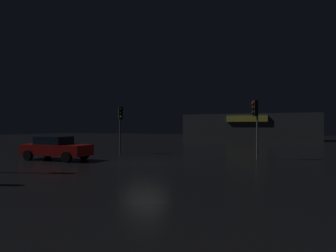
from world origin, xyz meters
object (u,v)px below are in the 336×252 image
at_px(traffic_signal_cross_left, 120,119).
at_px(car_near, 56,148).
at_px(store_building, 249,127).
at_px(traffic_signal_opposite, 255,115).

bearing_deg(traffic_signal_cross_left, car_near, -104.72).
relative_size(store_building, traffic_signal_opposite, 5.35).
bearing_deg(car_near, traffic_signal_opposite, 25.05).
xyz_separation_m(store_building, traffic_signal_opposite, (3.68, -27.84, 0.82)).
relative_size(traffic_signal_opposite, car_near, 0.84).
bearing_deg(traffic_signal_opposite, store_building, 97.53).
xyz_separation_m(traffic_signal_opposite, car_near, (-11.72, -5.48, -2.11)).
height_order(store_building, car_near, store_building).
relative_size(traffic_signal_opposite, traffic_signal_cross_left, 1.05).
bearing_deg(store_building, traffic_signal_opposite, -82.47).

